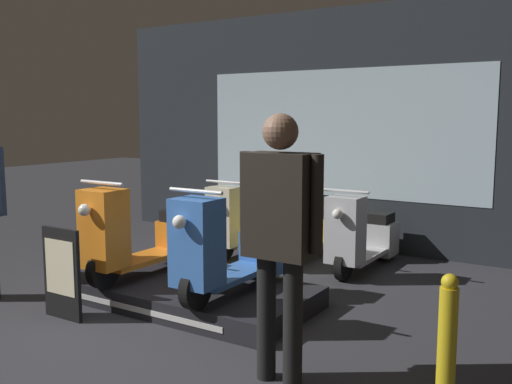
{
  "coord_description": "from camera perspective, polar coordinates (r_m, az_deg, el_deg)",
  "views": [
    {
      "loc": [
        3.17,
        -2.9,
        1.77
      ],
      "look_at": [
        -0.08,
        2.25,
        0.96
      ],
      "focal_mm": 40.0,
      "sensor_mm": 36.0,
      "label": 1
    }
  ],
  "objects": [
    {
      "name": "scooter_display_left",
      "position": [
        5.77,
        -11.36,
        -4.41
      ],
      "size": [
        0.52,
        1.55,
        1.0
      ],
      "color": "black",
      "rests_on": "display_platform"
    },
    {
      "name": "scooter_backrow_2",
      "position": [
        6.73,
        10.55,
        -4.41
      ],
      "size": [
        0.52,
        1.55,
        1.0
      ],
      "color": "black",
      "rests_on": "ground_plane"
    },
    {
      "name": "street_bollard",
      "position": [
        3.84,
        18.58,
        -13.69
      ],
      "size": [
        0.12,
        0.12,
        0.82
      ],
      "color": "gold",
      "rests_on": "ground_plane"
    },
    {
      "name": "scooter_backrow_0",
      "position": [
        7.45,
        -0.98,
        -3.11
      ],
      "size": [
        0.52,
        1.55,
        1.0
      ],
      "color": "black",
      "rests_on": "ground_plane"
    },
    {
      "name": "display_platform",
      "position": [
        5.58,
        -6.8,
        -9.94
      ],
      "size": [
        2.4,
        1.21,
        0.2
      ],
      "color": "black",
      "rests_on": "ground_plane"
    },
    {
      "name": "person_right_browsing",
      "position": [
        3.71,
        2.4,
        -3.27
      ],
      "size": [
        0.61,
        0.25,
        1.79
      ],
      "color": "black",
      "rests_on": "ground_plane"
    },
    {
      "name": "price_sign_board",
      "position": [
        5.32,
        -18.85,
        -7.7
      ],
      "size": [
        0.44,
        0.04,
        0.81
      ],
      "color": "black",
      "rests_on": "ground_plane"
    },
    {
      "name": "scooter_display_right",
      "position": [
        5.1,
        -2.5,
        -5.85
      ],
      "size": [
        0.52,
        1.55,
        1.0
      ],
      "color": "black",
      "rests_on": "display_platform"
    },
    {
      "name": "scooter_backrow_1",
      "position": [
        7.05,
        4.48,
        -3.74
      ],
      "size": [
        0.52,
        1.55,
        1.0
      ],
      "color": "black",
      "rests_on": "ground_plane"
    },
    {
      "name": "ground_plane",
      "position": [
        4.65,
        -14.61,
        -15.11
      ],
      "size": [
        30.0,
        30.0,
        0.0
      ],
      "primitive_type": "plane",
      "color": "#2D2D33"
    },
    {
      "name": "shop_wall_back",
      "position": [
        7.8,
        8.33,
        6.2
      ],
      "size": [
        7.24,
        0.09,
        3.2
      ],
      "color": "#23282D",
      "rests_on": "ground_plane"
    }
  ]
}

